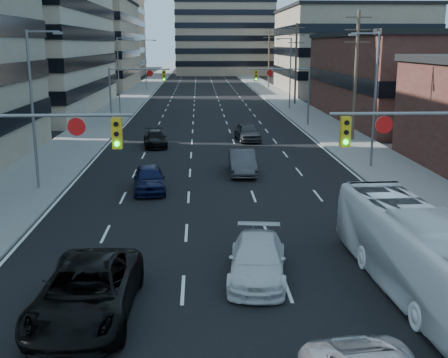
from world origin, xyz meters
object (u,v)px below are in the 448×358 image
transit_bus (416,251)px  sedan_blue (149,178)px  white_van (257,260)px  black_pickup (87,292)px

transit_bus → sedan_blue: 17.18m
transit_bus → sedan_blue: transit_bus is taller
white_van → sedan_blue: bearing=118.5°
black_pickup → sedan_blue: size_ratio=1.42×
sedan_blue → white_van: bearing=-74.4°
black_pickup → white_van: (5.54, 2.75, -0.15)m
black_pickup → sedan_blue: black_pickup is taller
white_van → transit_bus: (5.26, -1.22, 0.72)m
black_pickup → transit_bus: size_ratio=0.60×
transit_bus → sedan_blue: (-10.18, 13.82, -0.69)m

